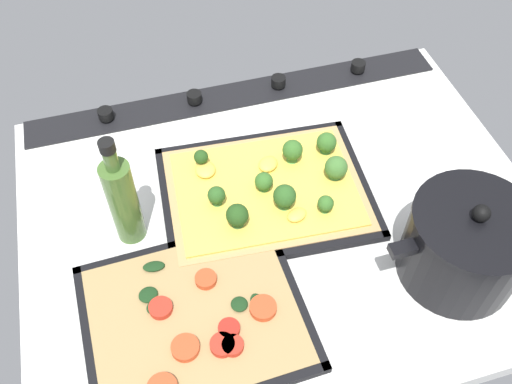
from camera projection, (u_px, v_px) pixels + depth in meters
ground_plane at (283, 219)px, 92.51cm from camera, size 82.88×65.70×3.00cm
stove_control_panel at (237, 94)px, 108.60cm from camera, size 79.56×7.00×2.60cm
baking_tray_front at (266, 194)px, 93.41cm from camera, size 35.58×28.19×1.30cm
broccoli_pizza at (270, 187)px, 92.28cm from camera, size 33.02×25.63×5.82cm
baking_tray_back at (195, 318)px, 79.35cm from camera, size 31.51×27.04×1.30cm
veggie_pizza_back at (196, 318)px, 78.59cm from camera, size 29.03×24.56×1.90cm
cooking_pot at (465, 245)px, 79.88cm from camera, size 24.35×17.49×15.06cm
oil_bottle at (123, 200)px, 82.40cm from camera, size 4.45×4.45×20.51cm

